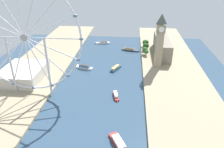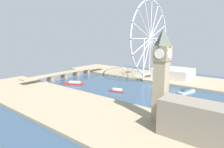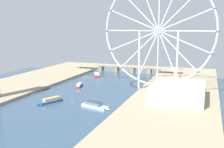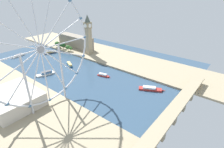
{
  "view_description": "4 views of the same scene",
  "coord_description": "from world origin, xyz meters",
  "px_view_note": "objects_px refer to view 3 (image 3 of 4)",
  "views": [
    {
      "loc": [
        -38.91,
        286.85,
        143.64
      ],
      "look_at": [
        -15.29,
        31.58,
        15.74
      ],
      "focal_mm": 35.06,
      "sensor_mm": 36.0,
      "label": 1
    },
    {
      "loc": [
        -230.3,
        -94.0,
        75.89
      ],
      "look_at": [
        -0.29,
        88.51,
        18.68
      ],
      "focal_mm": 30.84,
      "sensor_mm": 36.0,
      "label": 2
    },
    {
      "loc": [
        134.37,
        -250.85,
        78.2
      ],
      "look_at": [
        11.44,
        93.15,
        13.82
      ],
      "focal_mm": 43.72,
      "sensor_mm": 36.0,
      "label": 3
    },
    {
      "loc": [
        171.25,
        235.73,
        132.05
      ],
      "look_at": [
        -18.06,
        84.07,
        12.68
      ],
      "focal_mm": 28.65,
      "sensor_mm": 36.0,
      "label": 4
    }
  ],
  "objects_px": {
    "riverside_hall": "(178,91)",
    "tour_boat_0": "(79,85)",
    "river_bridge": "(125,67)",
    "tour_boat_1": "(51,101)",
    "tour_boat_3": "(95,105)",
    "ferris_wheel": "(159,31)",
    "tour_boat_2": "(97,75)"
  },
  "relations": [
    {
      "from": "ferris_wheel",
      "to": "river_bridge",
      "type": "relative_size",
      "value": 0.72
    },
    {
      "from": "ferris_wheel",
      "to": "tour_boat_0",
      "type": "height_order",
      "value": "ferris_wheel"
    },
    {
      "from": "tour_boat_1",
      "to": "tour_boat_3",
      "type": "height_order",
      "value": "tour_boat_3"
    },
    {
      "from": "river_bridge",
      "to": "tour_boat_0",
      "type": "xyz_separation_m",
      "value": [
        -22.88,
        -127.62,
        -6.77
      ]
    },
    {
      "from": "ferris_wheel",
      "to": "tour_boat_1",
      "type": "height_order",
      "value": "ferris_wheel"
    },
    {
      "from": "tour_boat_2",
      "to": "tour_boat_3",
      "type": "bearing_deg",
      "value": 175.23
    },
    {
      "from": "tour_boat_2",
      "to": "ferris_wheel",
      "type": "bearing_deg",
      "value": -152.05
    },
    {
      "from": "tour_boat_0",
      "to": "tour_boat_1",
      "type": "bearing_deg",
      "value": 171.56
    },
    {
      "from": "tour_boat_3",
      "to": "river_bridge",
      "type": "bearing_deg",
      "value": 115.33
    },
    {
      "from": "tour_boat_0",
      "to": "tour_boat_2",
      "type": "xyz_separation_m",
      "value": [
        -9.24,
        80.11,
        0.07
      ]
    },
    {
      "from": "riverside_hall",
      "to": "river_bridge",
      "type": "xyz_separation_m",
      "value": [
        -106.43,
        157.87,
        -2.41
      ]
    },
    {
      "from": "tour_boat_2",
      "to": "tour_boat_3",
      "type": "distance_m",
      "value": 171.16
    },
    {
      "from": "riverside_hall",
      "to": "tour_boat_0",
      "type": "relative_size",
      "value": 2.73
    },
    {
      "from": "riverside_hall",
      "to": "river_bridge",
      "type": "relative_size",
      "value": 0.34
    },
    {
      "from": "tour_boat_0",
      "to": "tour_boat_3",
      "type": "relative_size",
      "value": 0.7
    },
    {
      "from": "river_bridge",
      "to": "tour_boat_3",
      "type": "bearing_deg",
      "value": -80.95
    },
    {
      "from": "river_bridge",
      "to": "tour_boat_2",
      "type": "bearing_deg",
      "value": -124.06
    },
    {
      "from": "river_bridge",
      "to": "tour_boat_3",
      "type": "xyz_separation_m",
      "value": [
        32.8,
        -205.88,
        -6.35
      ]
    },
    {
      "from": "riverside_hall",
      "to": "tour_boat_2",
      "type": "distance_m",
      "value": 177.36
    },
    {
      "from": "riverside_hall",
      "to": "tour_boat_3",
      "type": "bearing_deg",
      "value": -146.89
    },
    {
      "from": "tour_boat_0",
      "to": "tour_boat_3",
      "type": "bearing_deg",
      "value": -157.45
    },
    {
      "from": "tour_boat_1",
      "to": "river_bridge",
      "type": "bearing_deg",
      "value": -159.68
    },
    {
      "from": "ferris_wheel",
      "to": "tour_boat_3",
      "type": "relative_size",
      "value": 4.05
    },
    {
      "from": "tour_boat_1",
      "to": "tour_boat_2",
      "type": "relative_size",
      "value": 0.82
    },
    {
      "from": "ferris_wheel",
      "to": "riverside_hall",
      "type": "relative_size",
      "value": 2.12
    },
    {
      "from": "tour_boat_0",
      "to": "tour_boat_2",
      "type": "relative_size",
      "value": 0.66
    },
    {
      "from": "tour_boat_1",
      "to": "tour_boat_3",
      "type": "distance_m",
      "value": 49.6
    },
    {
      "from": "river_bridge",
      "to": "tour_boat_2",
      "type": "height_order",
      "value": "river_bridge"
    },
    {
      "from": "tour_boat_0",
      "to": "tour_boat_3",
      "type": "distance_m",
      "value": 96.05
    },
    {
      "from": "river_bridge",
      "to": "tour_boat_0",
      "type": "bearing_deg",
      "value": -100.16
    },
    {
      "from": "river_bridge",
      "to": "tour_boat_1",
      "type": "height_order",
      "value": "river_bridge"
    },
    {
      "from": "river_bridge",
      "to": "tour_boat_3",
      "type": "height_order",
      "value": "river_bridge"
    }
  ]
}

